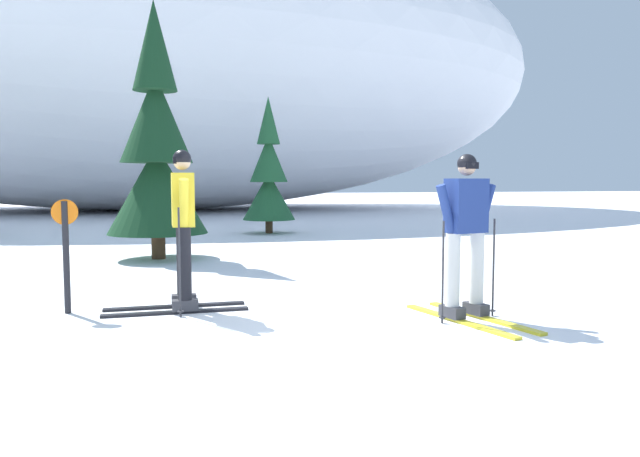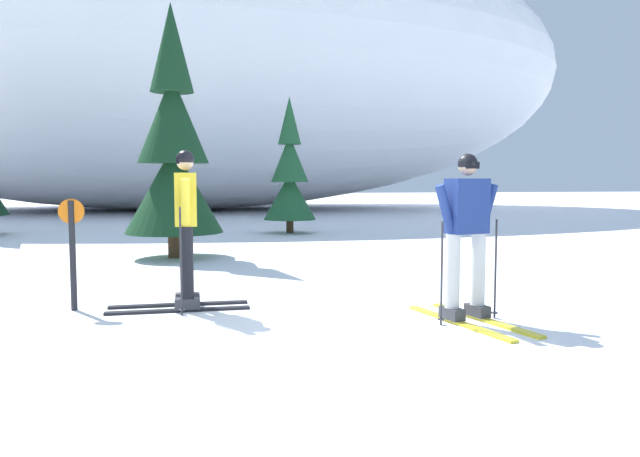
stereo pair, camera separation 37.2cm
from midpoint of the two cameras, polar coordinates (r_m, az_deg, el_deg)
name	(u,v)px [view 2 (the right image)]	position (r m, az deg, el deg)	size (l,w,h in m)	color
ground_plane	(340,329)	(6.07, 3.70, -9.51)	(120.00, 120.00, 0.00)	white
skier_navy_jacket	(467,234)	(6.52, 15.29, -0.48)	(0.83, 1.71, 1.75)	gold
skier_yellow_jacket	(186,226)	(7.01, -11.11, 0.27)	(1.60, 0.79, 1.82)	black
pine_tree_center_right	(173,153)	(11.71, -12.82, 7.01)	(1.84, 1.84, 4.76)	#47301E
pine_tree_far_right	(290,176)	(16.74, -2.25, 4.93)	(1.45, 1.45, 3.76)	#47301E
snow_ridge_background	(172,66)	(31.18, -13.45, 14.68)	(38.85, 21.99, 13.97)	white
trail_marker_post	(72,247)	(7.30, -21.01, -1.62)	(0.28, 0.07, 1.27)	black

